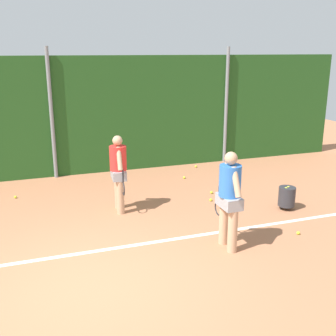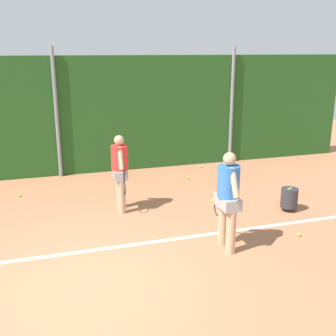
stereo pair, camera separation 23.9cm
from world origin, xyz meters
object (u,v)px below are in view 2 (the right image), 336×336
(ball_hopper, at_px, (289,198))
(tennis_ball_3, at_px, (214,193))
(tennis_ball_7, at_px, (213,200))
(player_midcourt, at_px, (120,169))
(tennis_ball_4, at_px, (188,178))
(player_foreground_near, at_px, (228,196))
(tennis_ball_0, at_px, (299,235))
(tennis_ball_8, at_px, (201,167))
(tennis_ball_9, at_px, (19,195))

(ball_hopper, height_order, tennis_ball_3, ball_hopper)
(ball_hopper, distance_m, tennis_ball_7, 1.68)
(player_midcourt, distance_m, tennis_ball_4, 2.86)
(player_foreground_near, height_order, tennis_ball_0, player_foreground_near)
(player_foreground_near, relative_size, tennis_ball_8, 26.17)
(player_foreground_near, height_order, player_midcourt, player_foreground_near)
(ball_hopper, height_order, tennis_ball_8, ball_hopper)
(tennis_ball_8, bearing_deg, tennis_ball_7, -105.84)
(ball_hopper, height_order, tennis_ball_7, ball_hopper)
(player_midcourt, relative_size, tennis_ball_0, 24.97)
(tennis_ball_0, distance_m, tennis_ball_3, 2.68)
(tennis_ball_3, bearing_deg, ball_hopper, -52.16)
(tennis_ball_0, height_order, tennis_ball_9, same)
(player_foreground_near, height_order, tennis_ball_9, player_foreground_near)
(player_midcourt, bearing_deg, player_foreground_near, 35.77)
(tennis_ball_4, distance_m, tennis_ball_9, 4.28)
(player_midcourt, bearing_deg, ball_hopper, 76.61)
(tennis_ball_8, height_order, tennis_ball_9, same)
(tennis_ball_0, xyz_separation_m, tennis_ball_4, (-0.77, 3.94, 0.00))
(ball_hopper, distance_m, tennis_ball_4, 3.07)
(player_midcourt, relative_size, tennis_ball_4, 24.97)
(tennis_ball_7, distance_m, tennis_ball_8, 2.82)
(player_foreground_near, bearing_deg, tennis_ball_4, -10.31)
(tennis_ball_0, bearing_deg, ball_hopper, 65.49)
(ball_hopper, distance_m, tennis_ball_0, 1.32)
(player_foreground_near, distance_m, tennis_ball_3, 2.95)
(tennis_ball_7, bearing_deg, tennis_ball_4, 88.67)
(player_midcourt, xyz_separation_m, tennis_ball_9, (-2.15, 1.55, -0.89))
(player_midcourt, relative_size, tennis_ball_8, 24.97)
(tennis_ball_4, relative_size, tennis_ball_8, 1.00)
(tennis_ball_0, relative_size, tennis_ball_8, 1.00)
(player_foreground_near, distance_m, tennis_ball_4, 4.14)
(tennis_ball_0, xyz_separation_m, tennis_ball_3, (-0.58, 2.61, 0.00))
(tennis_ball_0, bearing_deg, player_foreground_near, -179.13)
(tennis_ball_3, bearing_deg, tennis_ball_0, -77.54)
(tennis_ball_4, xyz_separation_m, tennis_ball_9, (-4.28, -0.13, 0.00))
(player_foreground_near, xyz_separation_m, tennis_ball_3, (0.92, 2.64, -0.93))
(player_foreground_near, distance_m, tennis_ball_9, 5.31)
(tennis_ball_9, bearing_deg, tennis_ball_0, -37.07)
(ball_hopper, distance_m, tennis_ball_3, 1.84)
(player_midcourt, xyz_separation_m, tennis_ball_7, (2.10, -0.12, -0.89))
(player_midcourt, height_order, tennis_ball_8, player_midcourt)
(ball_hopper, xyz_separation_m, tennis_ball_0, (-0.54, -1.18, -0.26))
(tennis_ball_3, xyz_separation_m, tennis_ball_7, (-0.23, -0.46, 0.00))
(player_midcourt, distance_m, tennis_ball_3, 2.52)
(tennis_ball_4, bearing_deg, tennis_ball_9, -178.31)
(tennis_ball_7, xyz_separation_m, tennis_ball_9, (-4.24, 1.67, 0.00))
(player_midcourt, xyz_separation_m, tennis_ball_4, (2.14, 1.67, -0.89))
(ball_hopper, distance_m, tennis_ball_8, 3.74)
(player_midcourt, distance_m, tennis_ball_8, 3.96)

